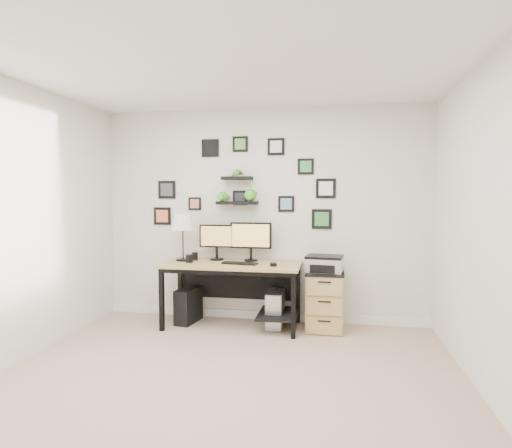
% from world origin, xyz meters
% --- Properties ---
extents(room, '(4.00, 4.00, 4.00)m').
position_xyz_m(room, '(0.00, 1.98, 0.05)').
color(room, tan).
rests_on(room, ground).
extents(desk, '(1.60, 0.70, 0.75)m').
position_xyz_m(desk, '(-0.27, 1.67, 0.63)').
color(desk, tan).
rests_on(desk, ground).
extents(monitor_left, '(0.43, 0.17, 0.44)m').
position_xyz_m(monitor_left, '(-0.55, 1.84, 1.00)').
color(monitor_left, black).
rests_on(monitor_left, desk).
extents(monitor_right, '(0.50, 0.16, 0.47)m').
position_xyz_m(monitor_right, '(-0.12, 1.84, 1.03)').
color(monitor_right, black).
rests_on(monitor_right, desk).
extents(keyboard, '(0.42, 0.19, 0.02)m').
position_xyz_m(keyboard, '(-0.20, 1.59, 0.76)').
color(keyboard, black).
rests_on(keyboard, desk).
extents(mouse, '(0.09, 0.12, 0.03)m').
position_xyz_m(mouse, '(0.20, 1.54, 0.77)').
color(mouse, black).
rests_on(mouse, desk).
extents(table_lamp, '(0.28, 0.28, 0.57)m').
position_xyz_m(table_lamp, '(-0.94, 1.73, 1.20)').
color(table_lamp, black).
rests_on(table_lamp, desk).
extents(mug, '(0.08, 0.08, 0.09)m').
position_xyz_m(mug, '(-0.81, 1.60, 0.80)').
color(mug, black).
rests_on(mug, desk).
extents(pen_cup, '(0.08, 0.08, 0.10)m').
position_xyz_m(pen_cup, '(-0.81, 1.79, 0.80)').
color(pen_cup, black).
rests_on(pen_cup, desk).
extents(pc_tower_black, '(0.25, 0.44, 0.42)m').
position_xyz_m(pc_tower_black, '(-0.87, 1.70, 0.21)').
color(pc_tower_black, black).
rests_on(pc_tower_black, ground).
extents(pc_tower_grey, '(0.19, 0.43, 0.42)m').
position_xyz_m(pc_tower_grey, '(0.20, 1.71, 0.21)').
color(pc_tower_grey, gray).
rests_on(pc_tower_grey, ground).
extents(file_cabinet, '(0.43, 0.53, 0.67)m').
position_xyz_m(file_cabinet, '(0.77, 1.72, 0.34)').
color(file_cabinet, tan).
rests_on(file_cabinet, ground).
extents(printer, '(0.44, 0.37, 0.18)m').
position_xyz_m(printer, '(0.76, 1.71, 0.76)').
color(printer, silver).
rests_on(printer, file_cabinet).
extents(wall_decor, '(2.30, 0.18, 1.12)m').
position_xyz_m(wall_decor, '(-0.25, 1.93, 1.65)').
color(wall_decor, black).
rests_on(wall_decor, ground).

